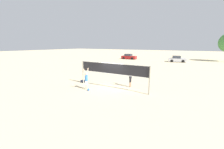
% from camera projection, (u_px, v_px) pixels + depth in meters
% --- Properties ---
extents(ground_plane, '(200.00, 200.00, 0.00)m').
position_uv_depth(ground_plane, '(112.00, 88.00, 14.82)').
color(ground_plane, beige).
extents(volleyball_net, '(7.60, 0.13, 2.49)m').
position_uv_depth(volleyball_net, '(112.00, 71.00, 14.48)').
color(volleyball_net, gray).
rests_on(volleyball_net, ground_plane).
extents(player_spiker, '(0.28, 0.69, 2.05)m').
position_uv_depth(player_spiker, '(86.00, 78.00, 14.23)').
color(player_spiker, beige).
rests_on(player_spiker, ground_plane).
extents(player_blocker, '(0.28, 0.72, 2.24)m').
position_uv_depth(player_blocker, '(130.00, 75.00, 15.00)').
color(player_blocker, tan).
rests_on(player_blocker, ground_plane).
extents(volleyball, '(0.22, 0.22, 0.22)m').
position_uv_depth(volleyball, '(88.00, 90.00, 13.96)').
color(volleyball, blue).
rests_on(volleyball, ground_plane).
extents(gear_bag, '(0.44, 0.33, 0.24)m').
position_uv_depth(gear_bag, '(83.00, 81.00, 17.06)').
color(gear_bag, navy).
rests_on(gear_bag, ground_plane).
extents(parked_car_near, '(4.36, 2.78, 1.50)m').
position_uv_depth(parked_car_near, '(177.00, 59.00, 36.60)').
color(parked_car_near, '#B7B7BC').
rests_on(parked_car_near, ground_plane).
extents(parked_car_mid, '(4.29, 1.96, 1.53)m').
position_uv_depth(parked_car_mid, '(129.00, 57.00, 43.63)').
color(parked_car_mid, maroon).
rests_on(parked_car_mid, ground_plane).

